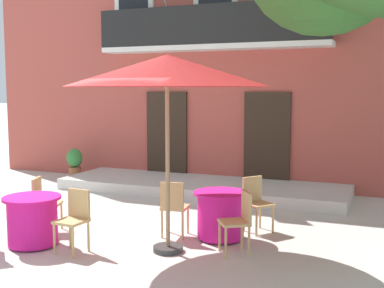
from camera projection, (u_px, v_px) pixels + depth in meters
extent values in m
plane|color=beige|center=(125.00, 245.00, 7.54)|extent=(120.00, 120.00, 0.00)
cube|color=#B24C42|center=(240.00, 39.00, 13.68)|extent=(13.00, 4.00, 7.50)
cube|color=#332319|center=(167.00, 137.00, 12.59)|extent=(1.10, 0.08, 2.30)
cube|color=#332319|center=(267.00, 141.00, 11.62)|extent=(1.10, 0.08, 2.30)
cube|color=silver|center=(211.00, 48.00, 11.59)|extent=(5.60, 0.65, 0.12)
cube|color=black|center=(207.00, 24.00, 11.26)|extent=(5.60, 0.06, 0.90)
cylinder|color=#47423D|center=(126.00, 43.00, 12.46)|extent=(0.25, 0.25, 0.23)
ellipsoid|color=#2D7533|center=(126.00, 32.00, 12.43)|extent=(0.33, 0.33, 0.33)
cylinder|color=#995638|center=(167.00, 40.00, 12.02)|extent=(0.26, 0.26, 0.30)
ellipsoid|color=#38843D|center=(167.00, 26.00, 11.99)|extent=(0.34, 0.34, 0.37)
cylinder|color=slate|center=(212.00, 39.00, 11.59)|extent=(0.25, 0.25, 0.29)
ellipsoid|color=#38843D|center=(212.00, 23.00, 11.55)|extent=(0.33, 0.33, 0.43)
cylinder|color=slate|center=(259.00, 37.00, 11.16)|extent=(0.27, 0.27, 0.27)
ellipsoid|color=#4C8E38|center=(260.00, 25.00, 11.13)|extent=(0.36, 0.36, 0.28)
cylinder|color=slate|center=(311.00, 34.00, 10.73)|extent=(0.33, 0.33, 0.32)
ellipsoid|color=#2D7533|center=(311.00, 19.00, 10.69)|extent=(0.42, 0.42, 0.32)
cube|color=silver|center=(201.00, 187.00, 11.36)|extent=(6.60, 1.93, 0.25)
cylinder|color=#DB1984|center=(221.00, 216.00, 7.79)|extent=(0.74, 0.74, 0.68)
cylinder|color=#DB1984|center=(221.00, 193.00, 7.75)|extent=(0.86, 0.86, 0.04)
cylinder|color=#2D2823|center=(221.00, 238.00, 7.83)|extent=(0.44, 0.44, 0.03)
cylinder|color=tan|center=(168.00, 219.00, 8.19)|extent=(0.04, 0.04, 0.45)
cylinder|color=tan|center=(188.00, 220.00, 8.11)|extent=(0.04, 0.04, 0.45)
cylinder|color=tan|center=(162.00, 224.00, 7.86)|extent=(0.04, 0.04, 0.45)
cylinder|color=tan|center=(183.00, 225.00, 7.78)|extent=(0.04, 0.04, 0.45)
cube|color=tan|center=(175.00, 207.00, 7.96)|extent=(0.45, 0.45, 0.04)
cube|color=tan|center=(172.00, 196.00, 7.76)|extent=(0.38, 0.09, 0.42)
cylinder|color=tan|center=(226.00, 243.00, 6.88)|extent=(0.04, 0.04, 0.45)
cylinder|color=tan|center=(220.00, 236.00, 7.21)|extent=(0.04, 0.04, 0.45)
cylinder|color=tan|center=(249.00, 242.00, 6.94)|extent=(0.04, 0.04, 0.45)
cylinder|color=tan|center=(242.00, 235.00, 7.27)|extent=(0.04, 0.04, 0.45)
cube|color=tan|center=(234.00, 222.00, 7.05)|extent=(0.55, 0.55, 0.04)
cube|color=tan|center=(246.00, 206.00, 7.06)|extent=(0.24, 0.34, 0.42)
cylinder|color=tan|center=(273.00, 220.00, 8.12)|extent=(0.04, 0.04, 0.45)
cylinder|color=tan|center=(256.00, 223.00, 7.95)|extent=(0.04, 0.04, 0.45)
cylinder|color=tan|center=(260.00, 215.00, 8.41)|extent=(0.04, 0.04, 0.45)
cylinder|color=tan|center=(244.00, 218.00, 8.24)|extent=(0.04, 0.04, 0.45)
cube|color=tan|center=(259.00, 204.00, 8.15)|extent=(0.56, 0.56, 0.04)
cube|color=tan|center=(252.00, 189.00, 8.28)|extent=(0.26, 0.33, 0.42)
cylinder|color=#DB1984|center=(33.00, 222.00, 7.45)|extent=(0.74, 0.74, 0.68)
cylinder|color=#DB1984|center=(32.00, 198.00, 7.41)|extent=(0.86, 0.86, 0.04)
cylinder|color=#2D2823|center=(33.00, 245.00, 7.49)|extent=(0.44, 0.44, 0.03)
cylinder|color=tan|center=(73.00, 243.00, 6.90)|extent=(0.04, 0.04, 0.45)
cylinder|color=tan|center=(54.00, 239.00, 7.06)|extent=(0.04, 0.04, 0.45)
cylinder|color=tan|center=(88.00, 236.00, 7.20)|extent=(0.04, 0.04, 0.45)
cylinder|color=tan|center=(70.00, 233.00, 7.36)|extent=(0.04, 0.04, 0.45)
cube|color=tan|center=(71.00, 221.00, 7.10)|extent=(0.43, 0.43, 0.04)
cube|color=tan|center=(79.00, 203.00, 7.24)|extent=(0.38, 0.07, 0.42)
cylinder|color=tan|center=(62.00, 216.00, 8.38)|extent=(0.04, 0.04, 0.45)
cylinder|color=tan|center=(56.00, 221.00, 8.04)|extent=(0.04, 0.04, 0.45)
cylinder|color=tan|center=(42.00, 216.00, 8.39)|extent=(0.04, 0.04, 0.45)
cylinder|color=tan|center=(35.00, 221.00, 8.05)|extent=(0.04, 0.04, 0.45)
cube|color=tan|center=(48.00, 204.00, 8.19)|extent=(0.52, 0.52, 0.04)
cube|color=tan|center=(37.00, 190.00, 8.17)|extent=(0.17, 0.37, 0.42)
cylinder|color=#997A56|center=(168.00, 165.00, 7.09)|extent=(0.06, 0.06, 2.55)
cylinder|color=#333333|center=(168.00, 249.00, 7.22)|extent=(0.44, 0.44, 0.08)
cone|color=#B21E1E|center=(167.00, 71.00, 6.94)|extent=(2.90, 2.90, 0.45)
cylinder|color=#995638|center=(75.00, 173.00, 12.94)|extent=(0.32, 0.32, 0.34)
ellipsoid|color=#38843D|center=(74.00, 158.00, 12.89)|extent=(0.41, 0.41, 0.48)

